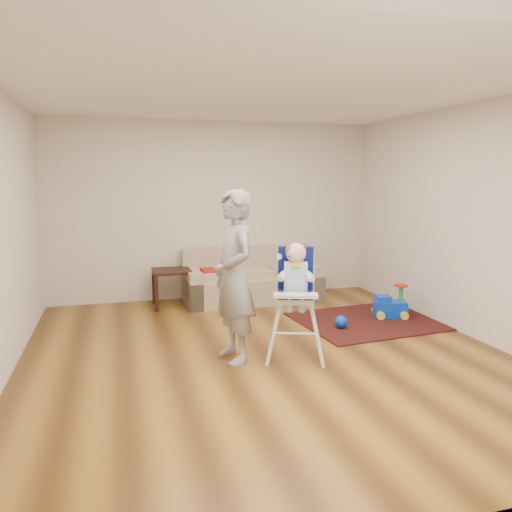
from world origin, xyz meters
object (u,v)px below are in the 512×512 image
object	(u,v)px
high_chair	(295,303)
toy_ball	(341,322)
adult	(234,277)
side_table	(172,288)
sofa	(253,275)
ride_on_toy	(390,300)

from	to	relation	value
high_chair	toy_ball	bearing A→B (deg)	60.14
toy_ball	adult	xyz separation A→B (m)	(-1.51, -0.65, 0.78)
side_table	high_chair	bearing A→B (deg)	-67.94
sofa	side_table	bearing A→B (deg)	177.76
side_table	ride_on_toy	bearing A→B (deg)	-27.52
sofa	adult	world-z (taller)	adult
side_table	toy_ball	xyz separation A→B (m)	(1.88, -1.71, -0.18)
sofa	side_table	world-z (taller)	sofa
sofa	high_chair	distance (m)	2.46
sofa	ride_on_toy	xyz separation A→B (m)	(1.52, -1.40, -0.15)
ride_on_toy	high_chair	bearing A→B (deg)	-133.45
sofa	ride_on_toy	world-z (taller)	sofa
sofa	side_table	size ratio (longest dim) A/B	3.80
sofa	toy_ball	xyz separation A→B (m)	(0.67, -1.69, -0.30)
toy_ball	high_chair	bearing A→B (deg)	-139.60
sofa	ride_on_toy	bearing A→B (deg)	-43.97
sofa	high_chair	world-z (taller)	high_chair
sofa	ride_on_toy	size ratio (longest dim) A/B	4.58
sofa	adult	size ratio (longest dim) A/B	1.18
ride_on_toy	adult	bearing A→B (deg)	-142.68
toy_ball	high_chair	distance (m)	1.26
adult	ride_on_toy	bearing A→B (deg)	101.57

